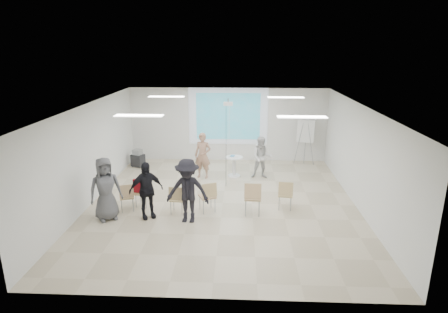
{
  "coord_description": "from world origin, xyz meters",
  "views": [
    {
      "loc": [
        0.52,
        -10.54,
        4.65
      ],
      "look_at": [
        0.0,
        0.8,
        1.25
      ],
      "focal_mm": 30.0,
      "sensor_mm": 36.0,
      "label": 1
    }
  ],
  "objects_px": {
    "chair_left_inner": "(177,197)",
    "chair_right_far": "(285,193)",
    "chair_far_left": "(127,195)",
    "chair_left_mid": "(142,191)",
    "audience_outer": "(105,185)",
    "player_left": "(203,153)",
    "flipchart_easel": "(306,131)",
    "player_right": "(262,155)",
    "pedestal_table": "(234,165)",
    "av_cart": "(138,159)",
    "chair_center": "(208,195)",
    "laptop": "(178,198)",
    "audience_mid": "(188,187)",
    "audience_left": "(146,186)",
    "chair_right_inner": "(253,196)"
  },
  "relations": [
    {
      "from": "chair_left_inner",
      "to": "audience_mid",
      "type": "bearing_deg",
      "value": -45.37
    },
    {
      "from": "chair_left_mid",
      "to": "audience_left",
      "type": "height_order",
      "value": "audience_left"
    },
    {
      "from": "chair_far_left",
      "to": "chair_center",
      "type": "xyz_separation_m",
      "value": [
        2.35,
        0.05,
        0.04
      ]
    },
    {
      "from": "player_left",
      "to": "av_cart",
      "type": "relative_size",
      "value": 2.71
    },
    {
      "from": "pedestal_table",
      "to": "flipchart_easel",
      "type": "distance_m",
      "value": 3.37
    },
    {
      "from": "chair_far_left",
      "to": "chair_left_mid",
      "type": "distance_m",
      "value": 0.48
    },
    {
      "from": "chair_right_inner",
      "to": "audience_outer",
      "type": "distance_m",
      "value": 4.06
    },
    {
      "from": "chair_far_left",
      "to": "audience_outer",
      "type": "bearing_deg",
      "value": -147.53
    },
    {
      "from": "audience_mid",
      "to": "av_cart",
      "type": "xyz_separation_m",
      "value": [
        -2.65,
        4.7,
        -0.69
      ]
    },
    {
      "from": "chair_left_mid",
      "to": "chair_center",
      "type": "distance_m",
      "value": 2.02
    },
    {
      "from": "audience_left",
      "to": "audience_outer",
      "type": "height_order",
      "value": "audience_outer"
    },
    {
      "from": "chair_far_left",
      "to": "chair_left_inner",
      "type": "xyz_separation_m",
      "value": [
        1.47,
        -0.1,
        -0.0
      ]
    },
    {
      "from": "laptop",
      "to": "audience_outer",
      "type": "height_order",
      "value": "audience_outer"
    },
    {
      "from": "laptop",
      "to": "flipchart_easel",
      "type": "height_order",
      "value": "flipchart_easel"
    },
    {
      "from": "chair_left_mid",
      "to": "audience_mid",
      "type": "xyz_separation_m",
      "value": [
        1.5,
        -0.89,
        0.52
      ]
    },
    {
      "from": "chair_center",
      "to": "chair_right_far",
      "type": "distance_m",
      "value": 2.25
    },
    {
      "from": "av_cart",
      "to": "chair_left_mid",
      "type": "bearing_deg",
      "value": -50.16
    },
    {
      "from": "chair_left_mid",
      "to": "audience_mid",
      "type": "relative_size",
      "value": 0.41
    },
    {
      "from": "pedestal_table",
      "to": "laptop",
      "type": "distance_m",
      "value": 3.51
    },
    {
      "from": "chair_far_left",
      "to": "chair_left_inner",
      "type": "bearing_deg",
      "value": -22.8
    },
    {
      "from": "player_right",
      "to": "chair_left_inner",
      "type": "relative_size",
      "value": 2.0
    },
    {
      "from": "chair_center",
      "to": "player_left",
      "type": "bearing_deg",
      "value": 74.38
    },
    {
      "from": "chair_far_left",
      "to": "chair_right_far",
      "type": "xyz_separation_m",
      "value": [
        4.57,
        0.33,
        0.02
      ]
    },
    {
      "from": "chair_far_left",
      "to": "player_right",
      "type": "bearing_deg",
      "value": 18.38
    },
    {
      "from": "player_left",
      "to": "flipchart_easel",
      "type": "distance_m",
      "value": 4.33
    },
    {
      "from": "chair_center",
      "to": "laptop",
      "type": "height_order",
      "value": "chair_center"
    },
    {
      "from": "chair_left_inner",
      "to": "chair_right_far",
      "type": "xyz_separation_m",
      "value": [
        3.11,
        0.43,
        0.02
      ]
    },
    {
      "from": "player_right",
      "to": "chair_center",
      "type": "distance_m",
      "value": 3.45
    },
    {
      "from": "audience_left",
      "to": "av_cart",
      "type": "height_order",
      "value": "audience_left"
    },
    {
      "from": "chair_right_far",
      "to": "chair_left_inner",
      "type": "bearing_deg",
      "value": -165.53
    },
    {
      "from": "chair_center",
      "to": "chair_right_far",
      "type": "relative_size",
      "value": 1.03
    },
    {
      "from": "chair_center",
      "to": "audience_mid",
      "type": "height_order",
      "value": "audience_mid"
    },
    {
      "from": "player_right",
      "to": "chair_right_inner",
      "type": "relative_size",
      "value": 1.7
    },
    {
      "from": "chair_center",
      "to": "flipchart_easel",
      "type": "xyz_separation_m",
      "value": [
        3.48,
        4.72,
        0.83
      ]
    },
    {
      "from": "chair_right_far",
      "to": "laptop",
      "type": "height_order",
      "value": "chair_right_far"
    },
    {
      "from": "chair_left_inner",
      "to": "audience_outer",
      "type": "bearing_deg",
      "value": -163.3
    },
    {
      "from": "chair_left_mid",
      "to": "flipchart_easel",
      "type": "bearing_deg",
      "value": 48.88
    },
    {
      "from": "chair_right_far",
      "to": "flipchart_easel",
      "type": "bearing_deg",
      "value": 80.79
    },
    {
      "from": "chair_left_inner",
      "to": "audience_mid",
      "type": "xyz_separation_m",
      "value": [
        0.38,
        -0.46,
        0.51
      ]
    },
    {
      "from": "pedestal_table",
      "to": "player_left",
      "type": "xyz_separation_m",
      "value": [
        -1.13,
        -0.14,
        0.51
      ]
    },
    {
      "from": "player_left",
      "to": "chair_left_mid",
      "type": "xyz_separation_m",
      "value": [
        -1.55,
        -2.67,
        -0.44
      ]
    },
    {
      "from": "pedestal_table",
      "to": "chair_right_far",
      "type": "xyz_separation_m",
      "value": [
        1.55,
        -2.81,
        0.1
      ]
    },
    {
      "from": "chair_far_left",
      "to": "chair_left_mid",
      "type": "height_order",
      "value": "chair_far_left"
    },
    {
      "from": "chair_far_left",
      "to": "chair_right_far",
      "type": "bearing_deg",
      "value": -14.68
    },
    {
      "from": "audience_mid",
      "to": "player_right",
      "type": "bearing_deg",
      "value": 64.0
    },
    {
      "from": "chair_right_far",
      "to": "audience_outer",
      "type": "xyz_separation_m",
      "value": [
        -4.98,
        -0.84,
        0.47
      ]
    },
    {
      "from": "pedestal_table",
      "to": "laptop",
      "type": "bearing_deg",
      "value": -116.31
    },
    {
      "from": "flipchart_easel",
      "to": "laptop",
      "type": "bearing_deg",
      "value": -116.77
    },
    {
      "from": "pedestal_table",
      "to": "flipchart_easel",
      "type": "xyz_separation_m",
      "value": [
        2.8,
        1.63,
        0.94
      ]
    },
    {
      "from": "chair_left_inner",
      "to": "av_cart",
      "type": "xyz_separation_m",
      "value": [
        -2.27,
        4.25,
        -0.18
      ]
    }
  ]
}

